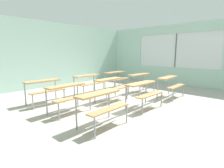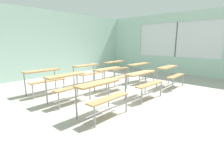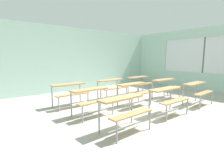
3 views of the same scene
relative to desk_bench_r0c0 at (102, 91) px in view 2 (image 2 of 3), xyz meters
The scene contains 12 objects.
ground 1.57m from the desk_bench_r0c0, 26.76° to the left, with size 10.00×9.00×0.05m, color #ADA89E.
wall_back 5.40m from the desk_bench_r0c0, 75.87° to the left, with size 10.00×0.12×3.00m, color silver.
wall_right 6.38m from the desk_bench_r0c0, ahead, with size 0.12×9.00×3.00m.
desk_bench_r0c0 is the anchor object (origin of this frame).
desk_bench_r0c1 1.70m from the desk_bench_r0c0, ahead, with size 1.11×0.61×0.74m.
desk_bench_r0c2 3.40m from the desk_bench_r0c0, ahead, with size 1.13×0.64×0.74m.
desk_bench_r1c0 1.32m from the desk_bench_r0c0, 89.40° to the left, with size 1.12×0.64×0.74m.
desk_bench_r1c1 2.09m from the desk_bench_r0c0, 38.20° to the left, with size 1.10×0.60×0.74m.
desk_bench_r1c2 3.64m from the desk_bench_r0c0, 20.36° to the left, with size 1.12×0.62×0.74m.
desk_bench_r2c0 2.55m from the desk_bench_r0c0, 91.13° to the left, with size 1.11×0.60×0.74m.
desk_bench_r2c1 3.07m from the desk_bench_r0c0, 56.02° to the left, with size 1.12×0.62×0.74m.
desk_bench_r2c2 4.22m from the desk_bench_r0c0, 37.42° to the left, with size 1.12×0.63×0.74m.
Camera 2 is at (-3.80, -3.30, 1.60)m, focal length 28.00 mm.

